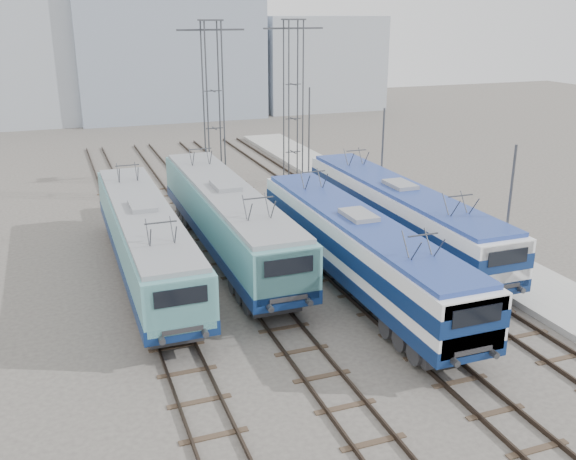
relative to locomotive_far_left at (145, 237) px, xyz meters
The scene contains 14 objects.
ground 11.57m from the locomotive_far_left, 53.50° to the right, with size 160.00×160.00×0.00m, color #514C47.
platform 17.11m from the locomotive_far_left, ahead, with size 4.00×70.00×0.30m, color #9E9E99.
locomotive_far_left is the anchor object (origin of this frame).
locomotive_center_left 4.75m from the locomotive_far_left, 18.58° to the left, with size 2.98×18.84×3.55m.
locomotive_center_right 10.25m from the locomotive_far_left, 28.55° to the right, with size 2.83×17.92×3.37m.
locomotive_far_right 13.52m from the locomotive_far_left, ahead, with size 2.84×17.94×3.37m.
catenary_tower_west 15.19m from the locomotive_far_left, 62.34° to the left, with size 4.50×1.20×12.00m.
catenary_tower_east 20.41m from the locomotive_far_left, 48.31° to the left, with size 4.50×1.20×12.00m.
mast_front 16.97m from the locomotive_far_left, 24.89° to the right, with size 0.12×0.12×7.00m, color #3F4247.
mast_mid 16.16m from the locomotive_far_left, 17.63° to the left, with size 0.12×0.12×7.00m, color #3F4247.
mast_rear 22.85m from the locomotive_far_left, 47.71° to the left, with size 0.12×0.12×7.00m, color #3F4247.
building_west 53.58m from the locomotive_far_left, 97.81° to the left, with size 18.00×12.00×14.00m, color #9DA6B0.
building_center 54.38m from the locomotive_far_left, 78.51° to the left, with size 22.00×14.00×18.00m, color #8693A7.
building_east 61.28m from the locomotive_far_left, 59.82° to the left, with size 16.00×12.00×12.00m, color #9DA6B0.
Camera 1 is at (-10.42, -20.52, 12.50)m, focal length 40.00 mm.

